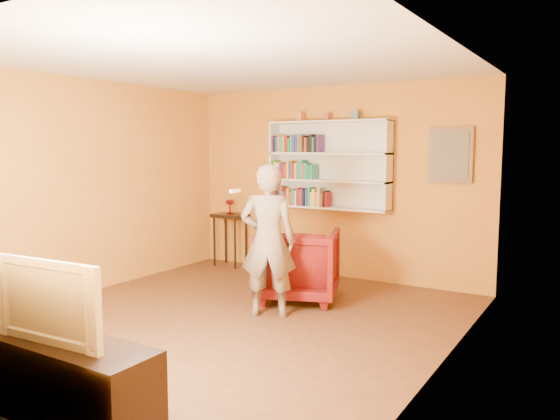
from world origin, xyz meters
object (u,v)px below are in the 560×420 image
at_px(ruby_lustre, 230,203).
at_px(tv_cabinet, 61,378).
at_px(person, 268,241).
at_px(bookshelf, 330,165).
at_px(console_table, 230,223).
at_px(television, 57,298).
at_px(armchair, 298,264).

xyz_separation_m(ruby_lustre, tv_cabinet, (1.93, -4.50, -0.71)).
height_order(ruby_lustre, person, person).
distance_m(bookshelf, person, 2.16).
relative_size(console_table, person, 0.49).
relative_size(console_table, television, 0.83).
relative_size(ruby_lustre, tv_cabinet, 0.15).
relative_size(console_table, tv_cabinet, 0.53).
distance_m(tv_cabinet, television, 0.56).
bearing_deg(armchair, person, 72.20).
height_order(bookshelf, ruby_lustre, bookshelf).
bearing_deg(armchair, bookshelf, -101.13).
distance_m(ruby_lustre, television, 4.90).
bearing_deg(television, bookshelf, 89.84).
xyz_separation_m(armchair, television, (0.06, -3.38, 0.40)).
relative_size(person, tv_cabinet, 1.09).
distance_m(console_table, person, 2.66).
xyz_separation_m(bookshelf, ruby_lustre, (-1.65, -0.16, -0.61)).
height_order(bookshelf, person, bookshelf).
distance_m(console_table, armchair, 2.19).
xyz_separation_m(console_table, person, (1.90, -1.85, 0.16)).
relative_size(person, television, 1.70).
bearing_deg(tv_cabinet, television, 0.00).
bearing_deg(ruby_lustre, television, -66.83).
bearing_deg(console_table, tv_cabinet, -66.83).
bearing_deg(ruby_lustre, console_table, -63.43).
bearing_deg(armchair, ruby_lustre, -51.84).
relative_size(ruby_lustre, television, 0.23).
xyz_separation_m(bookshelf, person, (0.26, -2.01, -0.76)).
height_order(ruby_lustre, armchair, ruby_lustre).
relative_size(armchair, tv_cabinet, 0.62).
height_order(ruby_lustre, tv_cabinet, ruby_lustre).
xyz_separation_m(bookshelf, television, (0.28, -4.66, -0.76)).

